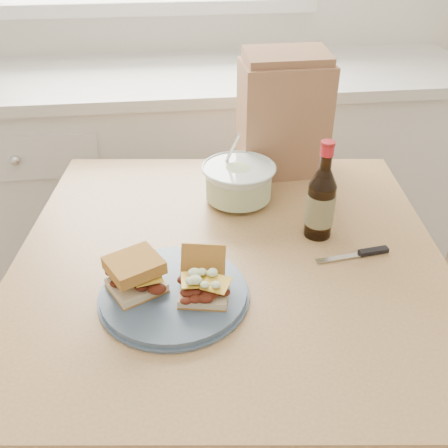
{
  "coord_description": "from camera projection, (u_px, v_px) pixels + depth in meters",
  "views": [
    {
      "loc": [
        0.02,
        -0.22,
        1.49
      ],
      "look_at": [
        0.13,
        0.69,
        0.89
      ],
      "focal_mm": 40.0,
      "sensor_mm": 36.0,
      "label": 1
    }
  ],
  "objects": [
    {
      "name": "beer_bottle",
      "position": [
        321.0,
        202.0,
        1.16
      ],
      "size": [
        0.07,
        0.07,
        0.24
      ],
      "rotation": [
        0.0,
        0.0,
        0.23
      ],
      "color": "black",
      "rests_on": "dining_table"
    },
    {
      "name": "plate",
      "position": [
        174.0,
        293.0,
        1.01
      ],
      "size": [
        0.3,
        0.3,
        0.02
      ],
      "primitive_type": "cylinder",
      "color": "#485C74",
      "rests_on": "dining_table"
    },
    {
      "name": "sandwich_right",
      "position": [
        204.0,
        279.0,
        0.99
      ],
      "size": [
        0.11,
        0.15,
        0.08
      ],
      "rotation": [
        0.0,
        0.0,
        -0.2
      ],
      "color": "beige",
      "rests_on": "plate"
    },
    {
      "name": "dining_table",
      "position": [
        229.0,
        291.0,
        1.21
      ],
      "size": [
        1.08,
        1.08,
        0.81
      ],
      "rotation": [
        0.0,
        0.0,
        -0.12
      ],
      "color": "tan",
      "rests_on": "ground"
    },
    {
      "name": "coleslaw_bowl",
      "position": [
        238.0,
        184.0,
        1.32
      ],
      "size": [
        0.2,
        0.2,
        0.19
      ],
      "color": "silver",
      "rests_on": "dining_table"
    },
    {
      "name": "paper_bag",
      "position": [
        283.0,
        119.0,
        1.41
      ],
      "size": [
        0.25,
        0.17,
        0.32
      ],
      "primitive_type": "cube",
      "rotation": [
        0.0,
        0.0,
        0.03
      ],
      "color": "#A87451",
      "rests_on": "dining_table"
    },
    {
      "name": "knife",
      "position": [
        365.0,
        253.0,
        1.14
      ],
      "size": [
        0.18,
        0.04,
        0.01
      ],
      "rotation": [
        0.0,
        0.0,
        0.13
      ],
      "color": "silver",
      "rests_on": "dining_table"
    },
    {
      "name": "cabinet_run",
      "position": [
        166.0,
        180.0,
        2.15
      ],
      "size": [
        2.5,
        0.64,
        0.94
      ],
      "color": "silver",
      "rests_on": "ground"
    },
    {
      "name": "sandwich_left",
      "position": [
        135.0,
        274.0,
        0.99
      ],
      "size": [
        0.13,
        0.13,
        0.07
      ],
      "rotation": [
        0.0,
        0.0,
        0.48
      ],
      "color": "beige",
      "rests_on": "plate"
    }
  ]
}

